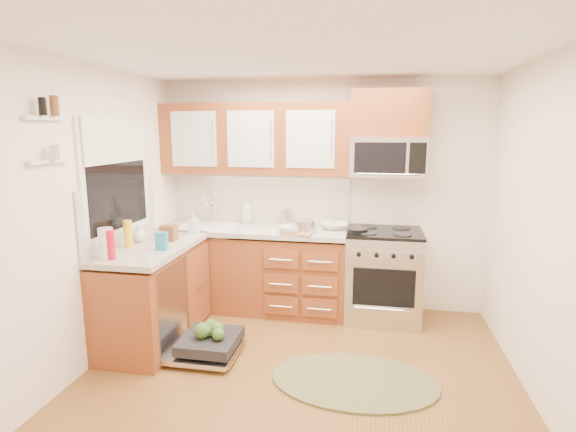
% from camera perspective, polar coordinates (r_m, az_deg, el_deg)
% --- Properties ---
extents(floor, '(3.50, 3.50, 0.00)m').
position_cam_1_polar(floor, '(3.77, 1.05, -20.56)').
color(floor, brown).
rests_on(floor, ground).
extents(ceiling, '(3.50, 3.50, 0.00)m').
position_cam_1_polar(ceiling, '(3.27, 1.21, 20.24)').
color(ceiling, white).
rests_on(ceiling, ground).
extents(wall_back, '(3.50, 0.04, 2.50)m').
position_cam_1_polar(wall_back, '(5.01, 4.45, 2.57)').
color(wall_back, white).
rests_on(wall_back, ground).
extents(wall_front, '(3.50, 0.04, 2.50)m').
position_cam_1_polar(wall_front, '(1.68, -9.13, -14.46)').
color(wall_front, white).
rests_on(wall_front, ground).
extents(wall_left, '(0.04, 3.50, 2.50)m').
position_cam_1_polar(wall_left, '(3.98, -24.59, -0.53)').
color(wall_left, white).
rests_on(wall_left, ground).
extents(wall_right, '(0.04, 3.50, 2.50)m').
position_cam_1_polar(wall_right, '(3.48, 30.91, -2.61)').
color(wall_right, white).
rests_on(wall_right, ground).
extents(base_cabinet_back, '(2.05, 0.60, 0.85)m').
position_cam_1_polar(base_cabinet_back, '(5.04, -4.35, -7.02)').
color(base_cabinet_back, brown).
rests_on(base_cabinet_back, ground).
extents(base_cabinet_left, '(0.60, 1.25, 0.85)m').
position_cam_1_polar(base_cabinet_left, '(4.47, -16.65, -9.79)').
color(base_cabinet_left, brown).
rests_on(base_cabinet_left, ground).
extents(countertop_back, '(2.07, 0.64, 0.05)m').
position_cam_1_polar(countertop_back, '(4.90, -4.46, -1.76)').
color(countertop_back, beige).
rests_on(countertop_back, base_cabinet_back).
extents(countertop_left, '(0.64, 1.27, 0.05)m').
position_cam_1_polar(countertop_left, '(4.33, -16.87, -3.91)').
color(countertop_left, beige).
rests_on(countertop_left, base_cabinet_left).
extents(backsplash_back, '(2.05, 0.02, 0.57)m').
position_cam_1_polar(backsplash_back, '(5.13, -3.66, 2.32)').
color(backsplash_back, beige).
rests_on(backsplash_back, ground).
extents(backsplash_left, '(0.02, 1.25, 0.57)m').
position_cam_1_polar(backsplash_left, '(4.41, -20.50, 0.26)').
color(backsplash_left, beige).
rests_on(backsplash_left, ground).
extents(upper_cabinets, '(2.05, 0.35, 0.75)m').
position_cam_1_polar(upper_cabinets, '(4.92, -4.22, 9.74)').
color(upper_cabinets, brown).
rests_on(upper_cabinets, ground).
extents(cabinet_over_mw, '(0.76, 0.35, 0.47)m').
position_cam_1_polar(cabinet_over_mw, '(4.76, 12.74, 12.60)').
color(cabinet_over_mw, brown).
rests_on(cabinet_over_mw, ground).
extents(range, '(0.76, 0.64, 0.95)m').
position_cam_1_polar(range, '(4.85, 11.98, -7.34)').
color(range, silver).
rests_on(range, ground).
extents(microwave, '(0.76, 0.38, 0.40)m').
position_cam_1_polar(microwave, '(4.74, 12.53, 7.35)').
color(microwave, silver).
rests_on(microwave, ground).
extents(sink, '(0.62, 0.50, 0.26)m').
position_cam_1_polar(sink, '(5.07, -10.25, -2.65)').
color(sink, white).
rests_on(sink, ground).
extents(dishwasher, '(0.70, 0.60, 0.20)m').
position_cam_1_polar(dishwasher, '(4.19, -10.37, -15.84)').
color(dishwasher, silver).
rests_on(dishwasher, ground).
extents(window, '(0.03, 1.05, 1.05)m').
position_cam_1_polar(window, '(4.34, -20.96, 4.61)').
color(window, white).
rests_on(window, ground).
extents(window_blind, '(0.02, 0.96, 0.40)m').
position_cam_1_polar(window_blind, '(4.31, -20.97, 8.98)').
color(window_blind, white).
rests_on(window_blind, ground).
extents(shelf_upper, '(0.04, 0.40, 0.03)m').
position_cam_1_polar(shelf_upper, '(3.62, -28.42, 10.89)').
color(shelf_upper, white).
rests_on(shelf_upper, ground).
extents(shelf_lower, '(0.04, 0.40, 0.03)m').
position_cam_1_polar(shelf_lower, '(3.62, -27.99, 6.16)').
color(shelf_lower, white).
rests_on(shelf_lower, ground).
extents(rug, '(1.41, 1.01, 0.02)m').
position_cam_1_polar(rug, '(3.83, 8.41, -19.99)').
color(rug, brown).
rests_on(rug, ground).
extents(skillet, '(0.24, 0.24, 0.04)m').
position_cam_1_polar(skillet, '(4.61, 8.76, -1.79)').
color(skillet, black).
rests_on(skillet, range).
extents(stock_pot, '(0.29, 0.29, 0.13)m').
position_cam_1_polar(stock_pot, '(4.62, 2.11, -1.36)').
color(stock_pot, silver).
rests_on(stock_pot, countertop_back).
extents(cutting_board, '(0.33, 0.22, 0.02)m').
position_cam_1_polar(cutting_board, '(4.58, 1.16, -2.18)').
color(cutting_board, '#9F7749').
rests_on(cutting_board, countertop_back).
extents(canister, '(0.14, 0.14, 0.17)m').
position_cam_1_polar(canister, '(5.01, -0.27, -0.16)').
color(canister, silver).
rests_on(canister, countertop_back).
extents(paper_towel_roll, '(0.15, 0.15, 0.26)m').
position_cam_1_polar(paper_towel_roll, '(3.98, -22.10, -3.23)').
color(paper_towel_roll, white).
rests_on(paper_towel_roll, countertop_left).
extents(mustard_bottle, '(0.09, 0.09, 0.25)m').
position_cam_1_polar(mustard_bottle, '(4.30, -19.66, -2.13)').
color(mustard_bottle, yellow).
rests_on(mustard_bottle, countertop_left).
extents(red_bottle, '(0.07, 0.07, 0.25)m').
position_cam_1_polar(red_bottle, '(3.94, -21.58, -3.41)').
color(red_bottle, red).
rests_on(red_bottle, countertop_left).
extents(wooden_box, '(0.15, 0.11, 0.15)m').
position_cam_1_polar(wooden_box, '(4.45, -14.89, -2.09)').
color(wooden_box, brown).
rests_on(wooden_box, countertop_left).
extents(blue_carton, '(0.10, 0.07, 0.16)m').
position_cam_1_polar(blue_carton, '(4.12, -15.75, -3.09)').
color(blue_carton, teal).
rests_on(blue_carton, countertop_left).
extents(bowl_a, '(0.34, 0.34, 0.07)m').
position_cam_1_polar(bowl_a, '(4.83, 5.89, -1.26)').
color(bowl_a, '#999999').
rests_on(bowl_a, countertop_back).
extents(bowl_b, '(0.30, 0.30, 0.08)m').
position_cam_1_polar(bowl_b, '(4.61, 0.23, -1.73)').
color(bowl_b, '#999999').
rests_on(bowl_b, countertop_back).
extents(cup, '(0.12, 0.12, 0.09)m').
position_cam_1_polar(cup, '(4.95, 5.30, -0.83)').
color(cup, '#999999').
rests_on(cup, countertop_back).
extents(soap_bottle_a, '(0.16, 0.16, 0.32)m').
position_cam_1_polar(soap_bottle_a, '(5.13, -5.24, 0.90)').
color(soap_bottle_a, '#999999').
rests_on(soap_bottle_a, countertop_back).
extents(soap_bottle_b, '(0.10, 0.10, 0.21)m').
position_cam_1_polar(soap_bottle_b, '(4.68, -11.95, -0.95)').
color(soap_bottle_b, '#999999').
rests_on(soap_bottle_b, countertop_left).
extents(soap_bottle_c, '(0.15, 0.15, 0.16)m').
position_cam_1_polar(soap_bottle_c, '(4.48, -18.39, -2.10)').
color(soap_bottle_c, '#999999').
rests_on(soap_bottle_c, countertop_left).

